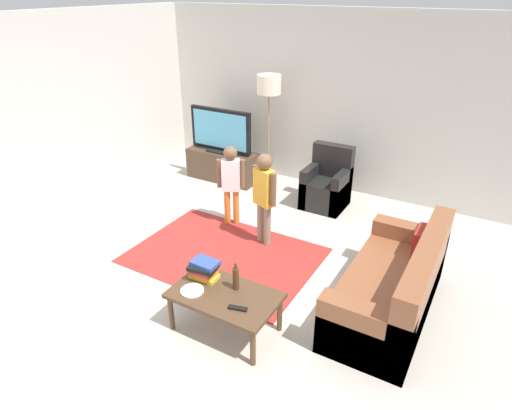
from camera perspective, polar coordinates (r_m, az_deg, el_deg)
name	(u,v)px	position (r m, az deg, el deg)	size (l,w,h in m)	color
ground	(230,276)	(5.11, -3.42, -9.16)	(7.80, 7.80, 0.00)	beige
wall_back	(335,103)	(7.03, 10.11, 12.79)	(6.00, 0.12, 2.70)	silver
wall_left	(34,123)	(6.55, -26.62, 9.38)	(0.12, 6.00, 2.70)	silver
area_rug	(224,255)	(5.48, -4.08, -6.43)	(2.20, 1.60, 0.01)	#9E2D28
tv_stand	(223,166)	(7.49, -4.31, 5.08)	(1.20, 0.44, 0.50)	#4C3828
tv	(221,131)	(7.27, -4.57, 9.46)	(1.10, 0.28, 0.71)	black
couch	(396,289)	(4.65, 17.60, -10.29)	(0.80, 1.80, 0.86)	brown
armchair	(327,187)	(6.63, 9.13, 2.35)	(0.60, 0.60, 0.90)	black
floor_lamp	(269,91)	(6.84, 1.67, 14.46)	(0.36, 0.36, 1.78)	#262626
child_near_tv	(231,178)	(5.88, -3.24, 3.43)	(0.34, 0.23, 1.12)	orange
child_center	(264,191)	(5.39, 1.06, 1.79)	(0.38, 0.22, 1.20)	gray
coffee_table	(225,298)	(4.21, -4.04, -11.84)	(1.00, 0.60, 0.42)	#513823
book_stack	(204,269)	(4.33, -6.70, -8.23)	(0.29, 0.24, 0.20)	yellow
bottle	(236,278)	(4.17, -2.61, -9.38)	(0.06, 0.06, 0.29)	#4C3319
tv_remote	(238,308)	(4.00, -2.36, -13.11)	(0.17, 0.05, 0.02)	black
plate	(192,291)	(4.24, -8.19, -10.84)	(0.22, 0.22, 0.02)	white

